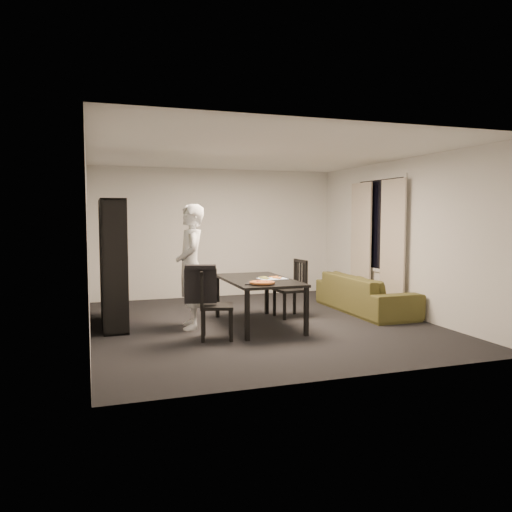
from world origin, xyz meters
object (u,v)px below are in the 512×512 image
object	(u,v)px
bookshelf	(113,263)
sofa	(365,293)
dining_table	(258,283)
person	(191,267)
chair_right	(295,284)
baking_tray	(260,283)
chair_left	(210,300)
pepperoni_pizza	(262,282)

from	to	relation	value
bookshelf	sofa	size ratio (longest dim) A/B	0.87
dining_table	person	distance (m)	1.04
chair_right	baking_tray	world-z (taller)	chair_right
chair_left	pepperoni_pizza	distance (m)	0.76
chair_left	chair_right	size ratio (longest dim) A/B	0.99
chair_right	person	xyz separation A→B (m)	(-1.78, -0.29, 0.38)
chair_right	person	distance (m)	1.84
bookshelf	dining_table	xyz separation A→B (m)	(2.06, -0.76, -0.30)
chair_left	sofa	distance (m)	3.17
bookshelf	sofa	xyz separation A→B (m)	(4.19, -0.29, -0.63)
bookshelf	baking_tray	size ratio (longest dim) A/B	4.75
dining_table	pepperoni_pizza	size ratio (longest dim) A/B	4.89
chair_left	pepperoni_pizza	world-z (taller)	chair_left
dining_table	chair_right	distance (m)	0.92
person	pepperoni_pizza	world-z (taller)	person
chair_left	pepperoni_pizza	size ratio (longest dim) A/B	2.66
bookshelf	baking_tray	xyz separation A→B (m)	(1.92, -1.27, -0.23)
chair_left	sofa	xyz separation A→B (m)	(2.99, 1.02, -0.21)
chair_left	pepperoni_pizza	bearing A→B (deg)	-78.24
pepperoni_pizza	sofa	bearing A→B (deg)	25.02
dining_table	baking_tray	xyz separation A→B (m)	(-0.14, -0.51, 0.07)
chair_right	chair_left	bearing A→B (deg)	-63.37
bookshelf	dining_table	distance (m)	2.22
chair_right	person	world-z (taller)	person
dining_table	chair_right	bearing A→B (deg)	30.20
chair_left	chair_right	world-z (taller)	chair_right
dining_table	chair_left	distance (m)	1.04
pepperoni_pizza	bookshelf	bearing A→B (deg)	145.03
bookshelf	chair_left	xyz separation A→B (m)	(1.20, -1.31, -0.42)
bookshelf	dining_table	size ratio (longest dim) A/B	1.11
bookshelf	chair_left	size ratio (longest dim) A/B	2.04
chair_left	person	distance (m)	0.83
baking_tray	sofa	bearing A→B (deg)	23.39
person	dining_table	bearing A→B (deg)	85.56
bookshelf	sofa	world-z (taller)	bookshelf
chair_left	sofa	world-z (taller)	chair_left
person	sofa	size ratio (longest dim) A/B	0.84
bookshelf	baking_tray	distance (m)	2.31
bookshelf	person	xyz separation A→B (m)	(1.08, -0.59, -0.04)
bookshelf	dining_table	bearing A→B (deg)	-20.21
dining_table	sofa	xyz separation A→B (m)	(2.12, 0.47, -0.33)
chair_left	chair_right	xyz separation A→B (m)	(1.66, 1.01, 0.00)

